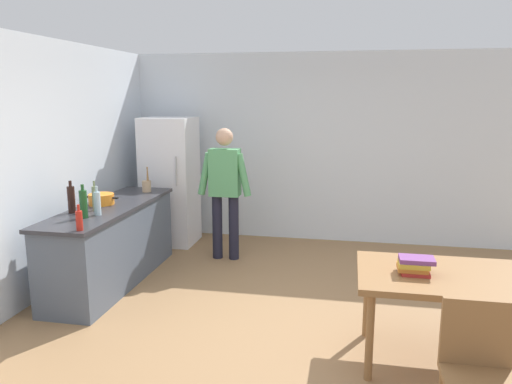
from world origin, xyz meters
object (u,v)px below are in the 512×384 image
object	(u,v)px
chair	(479,367)
bottle_wine_green	(83,204)
bottle_vinegar_tall	(95,198)
dining_table	(450,283)
bottle_water_clear	(97,203)
cooking_pot	(101,199)
refrigerator	(170,181)
book_stack	(414,266)
person	(225,185)
bottle_sauce_red	(79,220)
bottle_wine_dark	(71,199)
utensil_jar	(147,186)

from	to	relation	value
chair	bottle_wine_green	distance (m)	3.73
bottle_vinegar_tall	dining_table	bearing A→B (deg)	-13.81
dining_table	bottle_water_clear	distance (m)	3.38
cooking_pot	bottle_wine_green	xyz separation A→B (m)	(0.14, -0.60, 0.09)
refrigerator	book_stack	bearing A→B (deg)	-42.30
person	book_stack	bearing A→B (deg)	-46.66
person	cooking_pot	xyz separation A→B (m)	(-1.16, -1.02, -0.02)
person	bottle_wine_green	size ratio (longest dim) A/B	5.00
cooking_pot	bottle_sauce_red	world-z (taller)	bottle_sauce_red
dining_table	cooking_pot	world-z (taller)	cooking_pot
bottle_wine_dark	bottle_water_clear	xyz separation A→B (m)	(0.31, -0.04, -0.02)
chair	bottle_water_clear	xyz separation A→B (m)	(-3.30, 1.63, 0.49)
person	book_stack	world-z (taller)	person
bottle_water_clear	book_stack	distance (m)	3.12
chair	bottle_wine_green	world-z (taller)	bottle_wine_green
dining_table	refrigerator	bearing A→B (deg)	140.71
cooking_pot	bottle_wine_dark	world-z (taller)	bottle_wine_dark
utensil_jar	bottle_sauce_red	xyz separation A→B (m)	(0.14, -1.81, 0.02)
refrigerator	bottle_sauce_red	xyz separation A→B (m)	(0.13, -2.60, 0.10)
chair	utensil_jar	bearing A→B (deg)	135.44
bottle_water_clear	book_stack	size ratio (longest dim) A/B	1.10
dining_table	bottle_sauce_red	size ratio (longest dim) A/B	5.83
person	dining_table	size ratio (longest dim) A/B	1.21
bottle_water_clear	cooking_pot	bearing A→B (deg)	114.34
cooking_pot	bottle_sauce_red	bearing A→B (deg)	-71.71
refrigerator	chair	xyz separation A→B (m)	(3.30, -3.67, -0.37)
dining_table	book_stack	xyz separation A→B (m)	(-0.28, -0.05, 0.15)
dining_table	bottle_sauce_red	bearing A→B (deg)	178.23
bottle_vinegar_tall	bottle_wine_dark	size ratio (longest dim) A/B	0.94
bottle_sauce_red	bottle_wine_dark	world-z (taller)	bottle_wine_dark
dining_table	chair	world-z (taller)	chair
utensil_jar	bottle_vinegar_tall	world-z (taller)	same
refrigerator	bottle_wine_dark	bearing A→B (deg)	-98.86
refrigerator	bottle_water_clear	size ratio (longest dim) A/B	6.00
utensil_jar	chair	bearing A→B (deg)	-40.99
bottle_wine_green	book_stack	distance (m)	3.16
person	bottle_water_clear	size ratio (longest dim) A/B	5.67
person	utensil_jar	xyz separation A→B (m)	(-0.96, -0.24, 0.00)
chair	bottle_sauce_red	distance (m)	3.38
refrigerator	bottle_water_clear	xyz separation A→B (m)	(-0.00, -2.04, 0.13)
person	utensil_jar	distance (m)	0.99
utensil_jar	bottle_vinegar_tall	size ratio (longest dim) A/B	1.00
cooking_pot	bottle_water_clear	bearing A→B (deg)	-65.66
bottle_water_clear	dining_table	bearing A→B (deg)	-11.31
cooking_pot	book_stack	xyz separation A→B (m)	(3.24, -1.18, -0.14)
refrigerator	utensil_jar	distance (m)	0.80
cooking_pot	utensil_jar	world-z (taller)	utensil_jar
utensil_jar	bottle_sauce_red	bearing A→B (deg)	-85.63
dining_table	chair	distance (m)	0.98
utensil_jar	bottle_water_clear	world-z (taller)	utensil_jar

